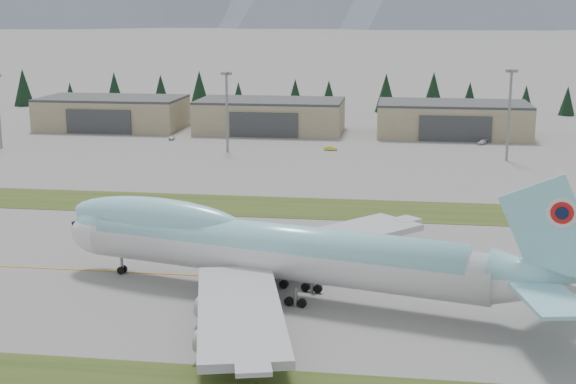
% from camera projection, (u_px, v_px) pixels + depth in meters
% --- Properties ---
extents(ground, '(7000.00, 7000.00, 0.00)m').
position_uv_depth(ground, '(206.00, 276.00, 121.97)').
color(ground, '#60605E').
rests_on(ground, ground).
extents(grass_strip_far, '(400.00, 18.00, 0.08)m').
position_uv_depth(grass_strip_far, '(259.00, 207.00, 165.42)').
color(grass_strip_far, '#2E4318').
rests_on(grass_strip_far, ground).
extents(taxiway_line_main, '(400.00, 0.40, 0.02)m').
position_uv_depth(taxiway_line_main, '(206.00, 276.00, 121.97)').
color(taxiway_line_main, '#C38216').
rests_on(taxiway_line_main, ground).
extents(boeing_747_freighter, '(77.96, 65.16, 20.49)m').
position_uv_depth(boeing_747_freighter, '(274.00, 249.00, 112.25)').
color(boeing_747_freighter, silver).
rests_on(boeing_747_freighter, ground).
extents(hangar_left, '(48.00, 26.60, 10.80)m').
position_uv_depth(hangar_left, '(113.00, 113.00, 275.25)').
color(hangar_left, gray).
rests_on(hangar_left, ground).
extents(hangar_center, '(48.00, 26.60, 10.80)m').
position_uv_depth(hangar_center, '(270.00, 116.00, 267.61)').
color(hangar_center, gray).
rests_on(hangar_center, ground).
extents(hangar_right, '(48.00, 26.60, 10.80)m').
position_uv_depth(hangar_right, '(453.00, 119.00, 259.27)').
color(hangar_right, gray).
rests_on(hangar_right, ground).
extents(floodlight_masts, '(205.08, 10.72, 24.73)m').
position_uv_depth(floodlight_masts, '(323.00, 96.00, 223.35)').
color(floodlight_masts, gray).
rests_on(floodlight_masts, ground).
extents(service_vehicle_a, '(1.53, 3.66, 1.24)m').
position_uv_depth(service_vehicle_a, '(172.00, 140.00, 251.47)').
color(service_vehicle_a, silver).
rests_on(service_vehicle_a, ground).
extents(service_vehicle_b, '(3.80, 1.39, 1.25)m').
position_uv_depth(service_vehicle_b, '(331.00, 150.00, 232.45)').
color(service_vehicle_b, gold).
rests_on(service_vehicle_b, ground).
extents(service_vehicle_c, '(3.64, 4.85, 1.31)m').
position_uv_depth(service_vehicle_c, '(482.00, 144.00, 243.03)').
color(service_vehicle_c, silver).
rests_on(service_vehicle_c, ground).
extents(conifer_belt, '(267.80, 16.20, 16.38)m').
position_uv_depth(conifer_belt, '(336.00, 93.00, 324.22)').
color(conifer_belt, black).
rests_on(conifer_belt, ground).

